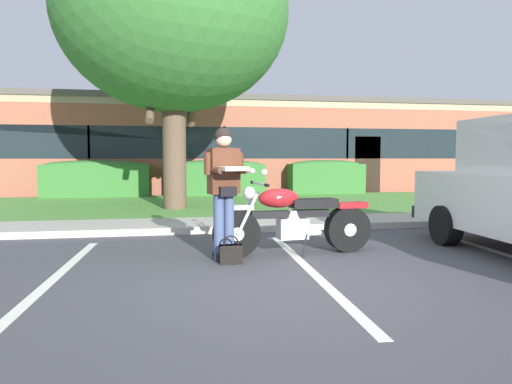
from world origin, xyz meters
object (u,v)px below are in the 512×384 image
object	(u,v)px
rider_person	(224,182)
brick_building	(211,148)
shade_tree	(173,14)
hedge_center_left	(216,177)
motorcycle	(300,219)
hedge_center_right	(326,177)
hedge_left	(96,178)
handbag	(231,252)

from	to	relation	value
rider_person	brick_building	size ratio (longest dim) A/B	0.06
shade_tree	hedge_center_left	bearing A→B (deg)	70.99
motorcycle	brick_building	xyz separation A→B (m)	(0.07, 15.88, 1.29)
motorcycle	hedge_center_right	world-z (taller)	hedge_center_right
motorcycle	shade_tree	distance (m)	7.27
hedge_left	hedge_center_right	size ratio (longest dim) A/B	1.28
hedge_center_right	hedge_left	bearing A→B (deg)	180.00
shade_tree	brick_building	world-z (taller)	shade_tree
handbag	shade_tree	xyz separation A→B (m)	(-0.66, 6.03, 4.66)
motorcycle	shade_tree	world-z (taller)	shade_tree
rider_person	hedge_center_right	xyz separation A→B (m)	(4.68, 9.85, -0.36)
motorcycle	hedge_center_right	distance (m)	10.30
shade_tree	brick_building	bearing A→B (deg)	80.44
hedge_left	hedge_center_right	xyz separation A→B (m)	(7.78, 0.00, -0.00)
motorcycle	shade_tree	bearing A→B (deg)	106.56
motorcycle	hedge_left	bearing A→B (deg)	113.36
motorcycle	hedge_center_right	bearing A→B (deg)	69.44
motorcycle	rider_person	distance (m)	1.20
handbag	brick_building	world-z (taller)	brick_building
rider_person	hedge_left	xyz separation A→B (m)	(-3.10, 9.85, -0.36)
hedge_center_left	hedge_center_right	size ratio (longest dim) A/B	1.23
brick_building	handbag	bearing A→B (deg)	-93.75
brick_building	rider_person	bearing A→B (deg)	-94.00
hedge_left	hedge_center_left	world-z (taller)	same
handbag	shade_tree	size ratio (longest dim) A/B	0.05
handbag	hedge_center_right	xyz separation A→B (m)	(4.62, 10.07, 0.51)
rider_person	hedge_left	bearing A→B (deg)	107.49
hedge_center_left	hedge_center_right	distance (m)	3.89
shade_tree	brick_building	size ratio (longest dim) A/B	0.27
hedge_left	brick_building	bearing A→B (deg)	55.85
rider_person	shade_tree	size ratio (longest dim) A/B	0.24
hedge_center_left	brick_building	bearing A→B (deg)	86.88
rider_person	brick_building	distance (m)	16.15
rider_person	hedge_center_left	world-z (taller)	rider_person
motorcycle	brick_building	distance (m)	15.93
brick_building	shade_tree	bearing A→B (deg)	-99.56
shade_tree	hedge_center_left	size ratio (longest dim) A/B	2.22
handbag	brick_building	distance (m)	16.42
motorcycle	hedge_center_left	bearing A→B (deg)	91.63
rider_person	shade_tree	distance (m)	6.97
rider_person	hedge_center_right	distance (m)	10.91
shade_tree	hedge_center_right	size ratio (longest dim) A/B	2.74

